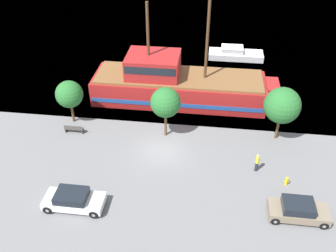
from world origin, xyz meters
name	(u,v)px	position (x,y,z in m)	size (l,w,h in m)	color
ground_plane	(162,150)	(0.00, 0.00, 0.00)	(160.00, 160.00, 0.00)	slate
pirate_ship	(176,84)	(0.33, 8.65, 1.82)	(19.03, 5.28, 11.62)	#A31E1E
moored_boat_dockside	(235,54)	(6.75, 19.65, 0.56)	(6.87, 2.48, 1.49)	silver
parked_car_curb_front	(73,200)	(-5.52, -7.32, 0.69)	(4.42, 1.99, 1.38)	white
parked_car_curb_mid	(298,210)	(10.67, -6.34, 0.72)	(4.20, 1.89, 1.48)	#7F705B
fire_hydrant	(287,181)	(10.35, -3.04, 0.41)	(0.42, 0.25, 0.76)	yellow
bench_promenade_east	(74,129)	(-8.50, 1.50, 0.44)	(1.75, 0.45, 0.85)	#4C4742
pedestrian_walking_near	(257,162)	(8.09, -1.68, 0.88)	(0.32, 0.32, 1.73)	#232838
tree_row_east	(69,94)	(-9.17, 3.33, 3.04)	(2.58, 2.58, 4.35)	brown
tree_row_mideast	(166,103)	(0.06, 2.23, 3.54)	(2.71, 2.71, 4.92)	brown
tree_row_midwest	(282,106)	(10.19, 3.06, 3.52)	(3.21, 3.21, 5.14)	brown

